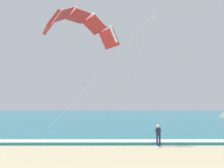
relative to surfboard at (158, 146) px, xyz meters
The scene contains 5 objects.
sea 60.53m from the surfboard, 87.71° to the left, with size 200.00×120.00×0.20m, color teal.
surf_foam 2.84m from the surfboard, 31.46° to the left, with size 200.00×1.80×0.04m, color white.
surfboard is the anchor object (origin of this frame).
kitesurfer 0.91m from the surfboard, 83.15° to the left, with size 0.55×0.56×1.69m.
kite_primary 14.80m from the surfboard, 138.05° to the left, with size 9.99×9.26×11.98m.
Camera 1 is at (-6.14, -7.87, 3.19)m, focal length 41.58 mm.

